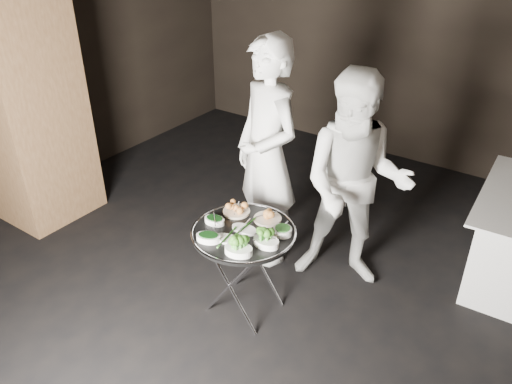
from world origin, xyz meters
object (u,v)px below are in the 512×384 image
Objects in this scene: serving_tray at (244,232)px; waiter_left at (267,155)px; tray_stand at (244,267)px; waiter_right at (355,184)px.

serving_tray is 0.77m from waiter_left.
waiter_left reaches higher than serving_tray.
waiter_right reaches higher than tray_stand.
tray_stand is 1.03m from waiter_right.
serving_tray is 0.92m from waiter_right.
waiter_left is at bearing 111.27° from tray_stand.
tray_stand is at bearing -142.27° from waiter_right.
waiter_right is at bearing 32.07° from waiter_left.
waiter_left reaches higher than tray_stand.
tray_stand is 0.31m from serving_tray.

